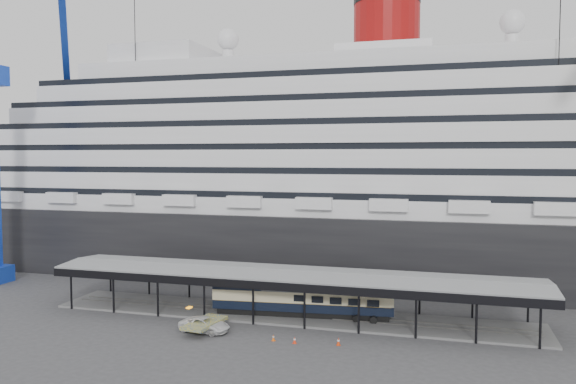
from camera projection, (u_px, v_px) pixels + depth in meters
The scene contains 8 objects.
ground at pixel (276, 329), 59.56m from camera, with size 200.00×200.00×0.00m, color #3B3B3E.
cruise_ship at pixel (335, 156), 89.14m from camera, with size 130.00×30.00×43.90m.
platform_canopy at pixel (289, 296), 64.21m from camera, with size 56.00×9.18×5.30m.
port_truck at pixel (205, 325), 58.61m from camera, with size 2.49×5.39×1.50m, color silver.
pullman_carriage at pixel (302, 296), 63.77m from camera, with size 20.65×4.67×20.11m.
traffic_cone_left at pixel (273, 338), 55.72m from camera, with size 0.42×0.42×0.66m.
traffic_cone_mid at pixel (295, 340), 54.97m from camera, with size 0.44×0.44×0.66m.
traffic_cone_right at pixel (338, 341), 54.41m from camera, with size 0.51×0.51×0.76m.
Camera 1 is at (17.06, -56.00, 18.28)m, focal length 35.00 mm.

